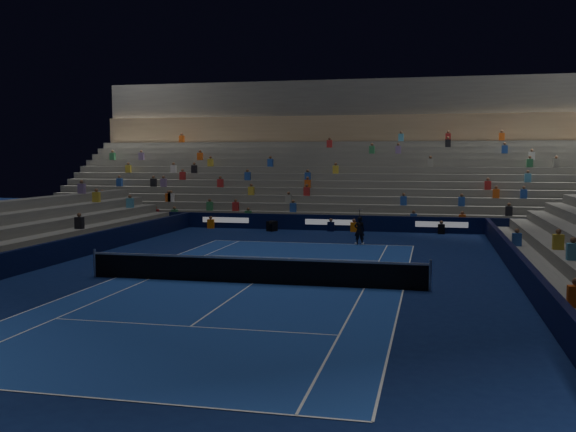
# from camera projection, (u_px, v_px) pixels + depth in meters

# --- Properties ---
(ground) EXTENTS (90.00, 90.00, 0.00)m
(ground) POSITION_uv_depth(u_px,v_px,m) (253.00, 284.00, 24.18)
(ground) COLOR #0C1949
(ground) RESTS_ON ground
(court_surface) EXTENTS (10.97, 23.77, 0.01)m
(court_surface) POSITION_uv_depth(u_px,v_px,m) (253.00, 284.00, 24.18)
(court_surface) COLOR navy
(court_surface) RESTS_ON ground
(sponsor_barrier_far) EXTENTS (44.00, 0.25, 1.00)m
(sponsor_barrier_far) POSITION_uv_depth(u_px,v_px,m) (330.00, 223.00, 42.13)
(sponsor_barrier_far) COLOR black
(sponsor_barrier_far) RESTS_ON ground
(sponsor_barrier_east) EXTENTS (0.25, 37.00, 1.00)m
(sponsor_barrier_east) POSITION_uv_depth(u_px,v_px,m) (530.00, 281.00, 22.04)
(sponsor_barrier_east) COLOR black
(sponsor_barrier_east) RESTS_ON ground
(sponsor_barrier_west) EXTENTS (0.25, 37.00, 1.00)m
(sponsor_barrier_west) POSITION_uv_depth(u_px,v_px,m) (20.00, 261.00, 26.23)
(sponsor_barrier_west) COLOR black
(sponsor_barrier_west) RESTS_ON ground
(grandstand_main) EXTENTS (44.00, 15.20, 11.20)m
(grandstand_main) POSITION_uv_depth(u_px,v_px,m) (349.00, 175.00, 51.02)
(grandstand_main) COLOR slate
(grandstand_main) RESTS_ON ground
(tennis_net) EXTENTS (12.90, 0.10, 1.10)m
(tennis_net) POSITION_uv_depth(u_px,v_px,m) (253.00, 270.00, 24.13)
(tennis_net) COLOR #B2B2B7
(tennis_net) RESTS_ON ground
(tennis_player) EXTENTS (0.64, 0.51, 1.53)m
(tennis_player) POSITION_uv_depth(u_px,v_px,m) (359.00, 231.00, 35.09)
(tennis_player) COLOR black
(tennis_player) RESTS_ON ground
(broadcast_camera) EXTENTS (0.68, 1.03, 0.65)m
(broadcast_camera) POSITION_uv_depth(u_px,v_px,m) (272.00, 226.00, 41.72)
(broadcast_camera) COLOR black
(broadcast_camera) RESTS_ON ground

